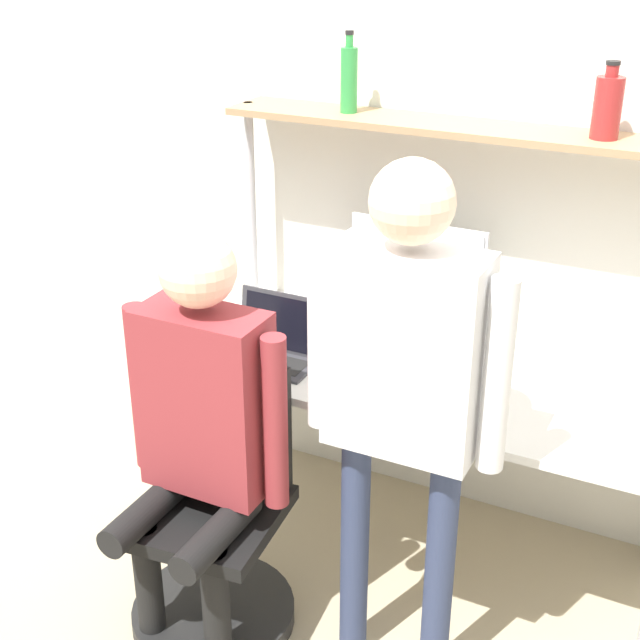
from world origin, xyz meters
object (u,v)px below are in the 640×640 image
laptop (276,341)px  person_seated (200,412)px  person_standing (405,371)px  monitor (416,277)px  bottle_red (608,106)px  cell_phone (333,378)px  bottle_green (349,78)px  office_chair (216,547)px

laptop → person_seated: 0.53m
person_standing → monitor: bearing=108.7°
laptop → bottle_red: size_ratio=1.40×
monitor → bottle_red: (0.60, 0.01, 0.67)m
laptop → person_standing: size_ratio=0.20×
cell_phone → bottle_green: size_ratio=0.54×
office_chair → person_standing: bearing=5.7°
cell_phone → person_seated: bearing=-116.5°
person_seated → cell_phone: bearing=63.5°
person_seated → office_chair: bearing=95.3°
office_chair → bottle_red: 1.92m
laptop → office_chair: (0.02, -0.49, -0.56)m
laptop → cell_phone: size_ratio=2.22×
monitor → person_standing: 0.86m
laptop → person_standing: 0.81m
office_chair → person_standing: person_standing is taller
person_standing → bottle_red: bearing=68.7°
monitor → person_standing: person_standing is taller
office_chair → person_seated: person_seated is taller
cell_phone → person_seated: person_seated is taller
monitor → office_chair: bearing=-112.0°
laptop → office_chair: laptop is taller
monitor → bottle_red: size_ratio=2.18×
office_chair → laptop: bearing=92.8°
person_seated → laptop: bearing=93.0°
cell_phone → office_chair: bearing=-119.3°
bottle_green → bottle_red: size_ratio=1.17×
monitor → bottle_green: size_ratio=1.86×
monitor → cell_phone: bearing=-104.5°
laptop → bottle_green: (0.09, 0.40, 0.87)m
monitor → laptop: (-0.38, -0.39, -0.17)m
cell_phone → monitor: bearing=75.5°
person_standing → bottle_green: bottle_green is taller
person_seated → bottle_red: (0.95, 0.93, 0.85)m
monitor → office_chair: 1.19m
office_chair → bottle_red: bottle_red is taller
bottle_green → bottle_red: 0.88m
office_chair → bottle_green: bearing=85.8°
person_seated → monitor: bearing=69.2°
laptop → person_seated: bearing=-87.0°
bottle_red → person_seated: bearing=-135.4°
monitor → office_chair: (-0.35, -0.87, -0.74)m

